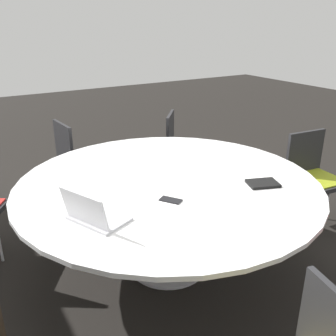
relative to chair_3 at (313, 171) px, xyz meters
name	(u,v)px	position (x,y,z in m)	size (l,w,h in m)	color
ground_plane	(168,265)	(0.07, 1.51, -0.51)	(16.00, 16.00, 0.00)	black
conference_table	(168,193)	(0.07, 1.51, 0.12)	(2.16, 2.16, 0.72)	#B7B7BC
chair_3	(313,171)	(0.00, 0.00, 0.00)	(0.46, 0.48, 0.85)	#262628
chair_4	(182,144)	(1.28, 0.60, 0.00)	(0.61, 0.60, 0.85)	#262628
chair_5	(77,154)	(1.57, 1.71, 0.00)	(0.48, 0.46, 0.85)	#262628
laptop	(93,214)	(-0.22, 2.17, 0.27)	(0.40, 0.35, 0.21)	silver
spiral_notebook	(263,183)	(-0.32, 0.97, 0.23)	(0.21, 0.25, 0.02)	black
cell_phone	(171,200)	(-0.20, 1.65, 0.22)	(0.16, 0.14, 0.01)	black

